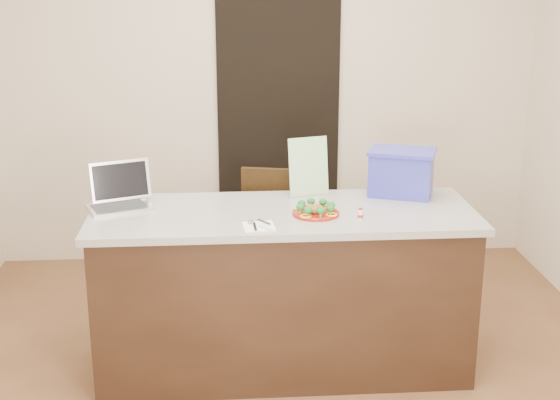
{
  "coord_description": "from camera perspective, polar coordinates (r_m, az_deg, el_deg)",
  "views": [
    {
      "loc": [
        -0.31,
        -3.7,
        2.2
      ],
      "look_at": [
        -0.02,
        0.2,
        1.0
      ],
      "focal_mm": 50.0,
      "sensor_mm": 36.0,
      "label": 1
    }
  ],
  "objects": [
    {
      "name": "blue_box",
      "position": [
        4.47,
        8.86,
        2.03
      ],
      "size": [
        0.43,
        0.37,
        0.26
      ],
      "rotation": [
        0.0,
        0.0,
        -0.35
      ],
      "color": "#2D30A6",
      "rests_on": "island"
    },
    {
      "name": "doorway",
      "position": [
        5.82,
        -0.12,
        5.2
      ],
      "size": [
        0.9,
        0.02,
        2.0
      ],
      "primitive_type": "cube",
      "color": "black",
      "rests_on": "ground"
    },
    {
      "name": "chair",
      "position": [
        4.96,
        -0.38,
        -2.52
      ],
      "size": [
        0.5,
        0.5,
        0.94
      ],
      "rotation": [
        0.0,
        0.0,
        -0.22
      ],
      "color": "#362310",
      "rests_on": "ground"
    },
    {
      "name": "knife",
      "position": [
        3.9,
        -1.11,
        -1.92
      ],
      "size": [
        0.07,
        0.18,
        0.01
      ],
      "rotation": [
        0.0,
        0.0,
        0.61
      ],
      "color": "silver",
      "rests_on": "napkin"
    },
    {
      "name": "fork",
      "position": [
        3.92,
        -1.87,
        -1.82
      ],
      "size": [
        0.03,
        0.16,
        0.0
      ],
      "rotation": [
        0.0,
        0.0,
        0.04
      ],
      "color": "#A8A8AC",
      "rests_on": "napkin"
    },
    {
      "name": "island",
      "position": [
        4.33,
        0.22,
        -6.58
      ],
      "size": [
        2.06,
        0.76,
        0.92
      ],
      "color": "black",
      "rests_on": "ground"
    },
    {
      "name": "yogurt_bottle",
      "position": [
        4.04,
        5.9,
        -1.09
      ],
      "size": [
        0.03,
        0.03,
        0.06
      ],
      "rotation": [
        0.0,
        0.0,
        -0.24
      ],
      "color": "beige",
      "rests_on": "island"
    },
    {
      "name": "ground",
      "position": [
        4.32,
        0.48,
        -13.55
      ],
      "size": [
        4.0,
        4.0,
        0.0
      ],
      "primitive_type": "plane",
      "color": "brown",
      "rests_on": "ground"
    },
    {
      "name": "broccoli",
      "position": [
        4.09,
        2.63,
        -0.43
      ],
      "size": [
        0.21,
        0.21,
        0.04
      ],
      "color": "#16531E",
      "rests_on": "plate"
    },
    {
      "name": "leaflet",
      "position": [
        4.41,
        2.1,
        2.46
      ],
      "size": [
        0.24,
        0.11,
        0.33
      ],
      "primitive_type": "cube",
      "rotation": [
        -0.14,
        0.0,
        0.27
      ],
      "color": "white",
      "rests_on": "island"
    },
    {
      "name": "pepper_rings",
      "position": [
        4.1,
        2.63,
        -0.84
      ],
      "size": [
        0.21,
        0.21,
        0.01
      ],
      "color": "yellow",
      "rests_on": "plate"
    },
    {
      "name": "plate",
      "position": [
        4.1,
        2.63,
        -0.95
      ],
      "size": [
        0.25,
        0.25,
        0.02
      ],
      "rotation": [
        0.0,
        0.0,
        0.17
      ],
      "color": "maroon",
      "rests_on": "island"
    },
    {
      "name": "napkin",
      "position": [
        3.91,
        -1.57,
        -1.95
      ],
      "size": [
        0.17,
        0.17,
        0.01
      ],
      "primitive_type": "cube",
      "rotation": [
        0.0,
        0.0,
        0.08
      ],
      "color": "white",
      "rests_on": "island"
    },
    {
      "name": "laptop",
      "position": [
        4.33,
        -11.64,
        0.42
      ],
      "size": [
        0.39,
        0.37,
        0.23
      ],
      "rotation": [
        0.0,
        0.0,
        0.37
      ],
      "color": "silver",
      "rests_on": "island"
    },
    {
      "name": "room_shell",
      "position": [
        3.76,
        0.54,
        8.22
      ],
      "size": [
        4.0,
        4.0,
        4.0
      ],
      "color": "white",
      "rests_on": "ground"
    },
    {
      "name": "meatballs",
      "position": [
        4.09,
        2.59,
        -0.65
      ],
      "size": [
        0.1,
        0.1,
        0.04
      ],
      "color": "brown",
      "rests_on": "plate"
    }
  ]
}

